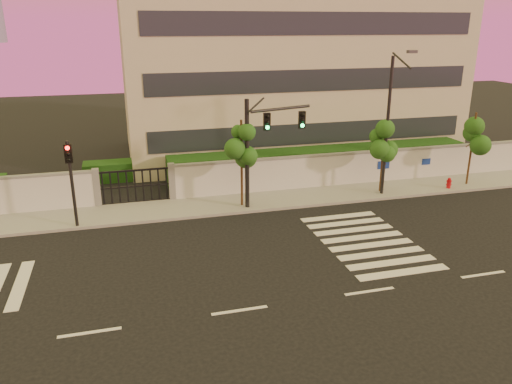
{
  "coord_description": "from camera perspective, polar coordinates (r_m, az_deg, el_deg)",
  "views": [
    {
      "loc": [
        -3.43,
        -14.76,
        9.52
      ],
      "look_at": [
        2.23,
        6.0,
        2.22
      ],
      "focal_mm": 35.0,
      "sensor_mm": 36.0,
      "label": 1
    }
  ],
  "objects": [
    {
      "name": "institutional_building",
      "position": [
        38.94,
        3.53,
        13.76
      ],
      "size": [
        24.4,
        12.4,
        12.25
      ],
      "color": "beige",
      "rests_on": "ground"
    },
    {
      "name": "streetlight_east",
      "position": [
        28.66,
        14.99,
        7.94
      ],
      "size": [
        0.49,
        1.98,
        8.25
      ],
      "color": "black",
      "rests_on": "ground"
    },
    {
      "name": "perimeter_wall",
      "position": [
        28.29,
        -7.37,
        1.21
      ],
      "size": [
        60.0,
        0.36,
        2.2
      ],
      "color": "silver",
      "rests_on": "ground"
    },
    {
      "name": "traffic_signal_main",
      "position": [
        25.97,
        0.57,
        5.89
      ],
      "size": [
        3.69,
        1.2,
        5.92
      ],
      "rotation": [
        0.0,
        0.0,
        0.3
      ],
      "color": "black",
      "rests_on": "ground"
    },
    {
      "name": "road_markings",
      "position": [
        20.9,
        -8.58,
        -8.54
      ],
      "size": [
        57.0,
        7.62,
        0.02
      ],
      "color": "silver",
      "rests_on": "ground"
    },
    {
      "name": "hedge_row",
      "position": [
        31.1,
        -6.14,
        2.39
      ],
      "size": [
        41.0,
        4.25,
        1.8
      ],
      "color": "black",
      "rests_on": "ground"
    },
    {
      "name": "ground",
      "position": [
        17.9,
        -1.88,
        -13.4
      ],
      "size": [
        120.0,
        120.0,
        0.0
      ],
      "primitive_type": "plane",
      "color": "black",
      "rests_on": "ground"
    },
    {
      "name": "sidewalk",
      "position": [
        27.19,
        -7.04,
        -1.73
      ],
      "size": [
        60.0,
        3.0,
        0.15
      ],
      "primitive_type": "cube",
      "color": "gray",
      "rests_on": "ground"
    },
    {
      "name": "street_tree_f",
      "position": [
        32.57,
        23.62,
        6.25
      ],
      "size": [
        1.53,
        1.21,
        4.54
      ],
      "color": "#382314",
      "rests_on": "ground"
    },
    {
      "name": "traffic_signal_secondary",
      "position": [
        25.05,
        -20.4,
        1.92
      ],
      "size": [
        0.34,
        0.33,
        4.37
      ],
      "rotation": [
        0.0,
        0.0,
        0.22
      ],
      "color": "black",
      "rests_on": "ground"
    },
    {
      "name": "street_tree_d",
      "position": [
        26.18,
        -1.64,
        5.53
      ],
      "size": [
        1.56,
        1.24,
        4.8
      ],
      "color": "#382314",
      "rests_on": "ground"
    },
    {
      "name": "street_tree_e",
      "position": [
        29.47,
        14.41,
        5.57
      ],
      "size": [
        1.38,
        1.1,
        4.21
      ],
      "color": "#382314",
      "rests_on": "ground"
    },
    {
      "name": "fire_hydrant",
      "position": [
        31.95,
        21.17,
        0.85
      ],
      "size": [
        0.31,
        0.3,
        0.79
      ],
      "rotation": [
        0.0,
        0.0,
        -0.29
      ],
      "color": "#AE0B14",
      "rests_on": "ground"
    }
  ]
}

